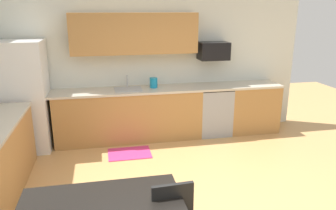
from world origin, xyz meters
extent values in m
plane|color=tan|center=(0.00, 0.00, 0.00)|extent=(12.00, 12.00, 0.00)
cube|color=silver|center=(0.00, 2.65, 1.35)|extent=(5.80, 0.10, 2.70)
cube|color=#AD7A42|center=(-0.45, 2.30, 0.45)|extent=(2.59, 0.60, 0.90)
cube|color=#AD7A42|center=(1.92, 2.30, 0.45)|extent=(0.96, 0.60, 0.90)
cube|color=beige|center=(0.00, 2.30, 0.92)|extent=(4.80, 0.64, 0.04)
cube|color=#AD7A42|center=(-0.30, 2.43, 1.90)|extent=(2.20, 0.34, 0.70)
cube|color=white|center=(-2.18, 2.22, 0.92)|extent=(0.76, 0.70, 1.83)
cube|color=#999BA0|center=(1.14, 2.30, 0.44)|extent=(0.60, 0.60, 0.88)
cube|color=black|center=(1.14, 2.30, 0.90)|extent=(0.60, 0.60, 0.03)
cube|color=black|center=(1.14, 2.40, 1.57)|extent=(0.54, 0.36, 0.32)
cube|color=#A5A8AD|center=(-0.45, 2.30, 0.88)|extent=(0.48, 0.40, 0.14)
cylinder|color=#B2B5BA|center=(-0.45, 2.48, 1.04)|extent=(0.02, 0.02, 0.24)
cube|color=black|center=(-0.35, -0.90, 0.65)|extent=(0.38, 0.06, 0.40)
cube|color=#CC3372|center=(-0.52, 1.65, 0.01)|extent=(0.70, 0.50, 0.01)
cylinder|color=#198CBF|center=(0.01, 2.35, 1.02)|extent=(0.14, 0.14, 0.20)
camera|label=1|loc=(-0.90, -3.38, 2.32)|focal=35.12mm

